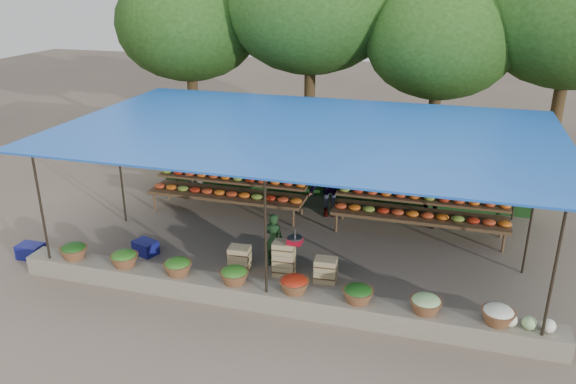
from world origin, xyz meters
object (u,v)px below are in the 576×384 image
(weighing_scale, at_px, (295,240))
(vendor_seated, at_px, (274,240))
(blue_crate_front, at_px, (31,251))
(blue_crate_back, at_px, (145,247))
(crate_counter, at_px, (283,261))

(weighing_scale, bearing_deg, vendor_seated, 150.16)
(blue_crate_front, xyz_separation_m, blue_crate_back, (2.38, 0.89, -0.01))
(crate_counter, xyz_separation_m, blue_crate_front, (-5.66, -0.86, -0.15))
(crate_counter, relative_size, weighing_scale, 7.11)
(crate_counter, height_order, blue_crate_back, crate_counter)
(weighing_scale, relative_size, vendor_seated, 0.27)
(weighing_scale, xyz_separation_m, blue_crate_front, (-5.92, -0.86, -0.69))
(vendor_seated, bearing_deg, blue_crate_back, 13.96)
(blue_crate_front, bearing_deg, weighing_scale, 7.08)
(vendor_seated, bearing_deg, weighing_scale, 158.61)
(crate_counter, bearing_deg, weighing_scale, 0.00)
(crate_counter, height_order, weighing_scale, weighing_scale)
(weighing_scale, distance_m, blue_crate_back, 3.61)
(vendor_seated, distance_m, blue_crate_front, 5.51)
(blue_crate_back, bearing_deg, weighing_scale, 19.57)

